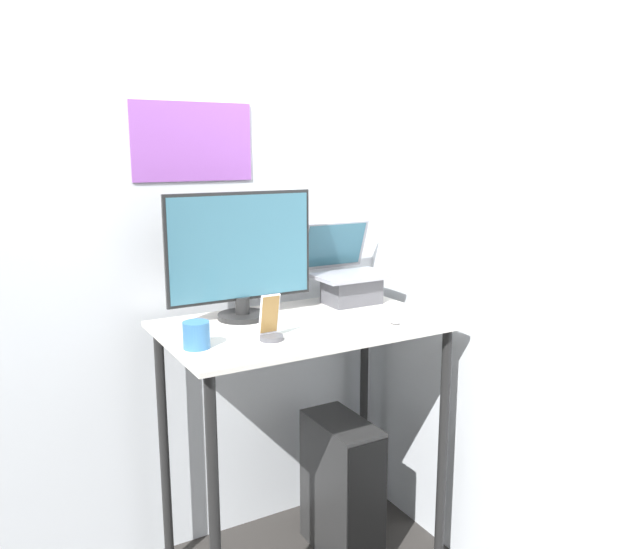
{
  "coord_description": "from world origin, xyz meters",
  "views": [
    {
      "loc": [
        -1.1,
        -1.69,
        1.68
      ],
      "look_at": [
        0.08,
        0.33,
        1.22
      ],
      "focal_mm": 35.0,
      "sensor_mm": 36.0,
      "label": 1
    }
  ],
  "objects_px": {
    "monitor": "(241,257)",
    "keyboard": "(341,328)",
    "cell_phone": "(271,327)",
    "computer_tower": "(342,487)",
    "laptop": "(349,281)",
    "mouse": "(395,321)"
  },
  "relations": [
    {
      "from": "keyboard",
      "to": "mouse",
      "type": "distance_m",
      "value": 0.22
    },
    {
      "from": "monitor",
      "to": "cell_phone",
      "type": "bearing_deg",
      "value": -94.7
    },
    {
      "from": "monitor",
      "to": "cell_phone",
      "type": "relative_size",
      "value": 3.67
    },
    {
      "from": "keyboard",
      "to": "computer_tower",
      "type": "height_order",
      "value": "keyboard"
    },
    {
      "from": "laptop",
      "to": "computer_tower",
      "type": "distance_m",
      "value": 0.87
    },
    {
      "from": "laptop",
      "to": "keyboard",
      "type": "relative_size",
      "value": 1.11
    },
    {
      "from": "laptop",
      "to": "cell_phone",
      "type": "relative_size",
      "value": 2.1
    },
    {
      "from": "monitor",
      "to": "computer_tower",
      "type": "distance_m",
      "value": 1.06
    },
    {
      "from": "mouse",
      "to": "keyboard",
      "type": "bearing_deg",
      "value": 172.5
    },
    {
      "from": "keyboard",
      "to": "laptop",
      "type": "bearing_deg",
      "value": 53.49
    },
    {
      "from": "laptop",
      "to": "monitor",
      "type": "relative_size",
      "value": 0.57
    },
    {
      "from": "monitor",
      "to": "computer_tower",
      "type": "bearing_deg",
      "value": -26.22
    },
    {
      "from": "monitor",
      "to": "keyboard",
      "type": "relative_size",
      "value": 1.94
    },
    {
      "from": "keyboard",
      "to": "computer_tower",
      "type": "xyz_separation_m",
      "value": [
        0.11,
        0.16,
        -0.75
      ]
    },
    {
      "from": "monitor",
      "to": "keyboard",
      "type": "xyz_separation_m",
      "value": [
        0.24,
        -0.34,
        -0.23
      ]
    },
    {
      "from": "laptop",
      "to": "mouse",
      "type": "height_order",
      "value": "laptop"
    },
    {
      "from": "computer_tower",
      "to": "laptop",
      "type": "bearing_deg",
      "value": 51.72
    },
    {
      "from": "laptop",
      "to": "computer_tower",
      "type": "relative_size",
      "value": 0.57
    },
    {
      "from": "laptop",
      "to": "computer_tower",
      "type": "height_order",
      "value": "laptop"
    },
    {
      "from": "cell_phone",
      "to": "monitor",
      "type": "bearing_deg",
      "value": 85.3
    },
    {
      "from": "keyboard",
      "to": "monitor",
      "type": "bearing_deg",
      "value": 125.91
    },
    {
      "from": "monitor",
      "to": "computer_tower",
      "type": "height_order",
      "value": "monitor"
    }
  ]
}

